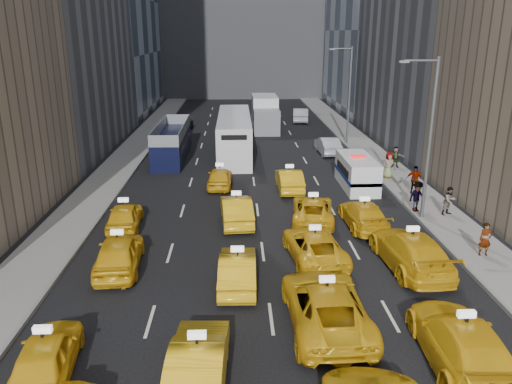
# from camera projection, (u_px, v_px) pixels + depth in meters

# --- Properties ---
(ground) EXTENTS (160.00, 160.00, 0.00)m
(ground) POSITION_uv_depth(u_px,v_px,m) (275.00, 351.00, 16.72)
(ground) COLOR black
(ground) RESTS_ON ground
(sidewalk_west) EXTENTS (3.00, 90.00, 0.15)m
(sidewalk_west) POSITION_uv_depth(u_px,v_px,m) (121.00, 164.00, 40.08)
(sidewalk_west) COLOR gray
(sidewalk_west) RESTS_ON ground
(sidewalk_east) EXTENTS (3.00, 90.00, 0.15)m
(sidewalk_east) POSITION_uv_depth(u_px,v_px,m) (379.00, 162.00, 40.89)
(sidewalk_east) COLOR gray
(sidewalk_east) RESTS_ON ground
(curb_west) EXTENTS (0.15, 90.00, 0.18)m
(curb_west) POSITION_uv_depth(u_px,v_px,m) (139.00, 164.00, 40.13)
(curb_west) COLOR slate
(curb_west) RESTS_ON ground
(curb_east) EXTENTS (0.15, 90.00, 0.18)m
(curb_east) POSITION_uv_depth(u_px,v_px,m) (362.00, 162.00, 40.83)
(curb_east) COLOR slate
(curb_east) RESTS_ON ground
(streetlight_near) EXTENTS (2.15, 0.22, 9.00)m
(streetlight_near) POSITION_uv_depth(u_px,v_px,m) (428.00, 134.00, 26.99)
(streetlight_near) COLOR #595B60
(streetlight_near) RESTS_ON ground
(streetlight_far) EXTENTS (2.15, 0.22, 9.00)m
(streetlight_far) POSITION_uv_depth(u_px,v_px,m) (348.00, 92.00, 46.02)
(streetlight_far) COLOR #595B60
(streetlight_far) RESTS_ON ground
(taxi_4) EXTENTS (2.11, 4.33, 1.42)m
(taxi_4) POSITION_uv_depth(u_px,v_px,m) (46.00, 356.00, 15.34)
(taxi_4) COLOR gold
(taxi_4) RESTS_ON ground
(taxi_5) EXTENTS (1.82, 4.76, 1.55)m
(taxi_5) POSITION_uv_depth(u_px,v_px,m) (198.00, 364.00, 14.86)
(taxi_5) COLOR gold
(taxi_5) RESTS_ON ground
(taxi_6) EXTENTS (2.85, 5.95, 1.64)m
(taxi_6) POSITION_uv_depth(u_px,v_px,m) (326.00, 305.00, 17.98)
(taxi_6) COLOR gold
(taxi_6) RESTS_ON ground
(taxi_7) EXTENTS (2.56, 5.76, 1.64)m
(taxi_7) POSITION_uv_depth(u_px,v_px,m) (462.00, 343.00, 15.78)
(taxi_7) COLOR gold
(taxi_7) RESTS_ON ground
(taxi_8) EXTENTS (2.22, 4.80, 1.59)m
(taxi_8) POSITION_uv_depth(u_px,v_px,m) (119.00, 253.00, 22.25)
(taxi_8) COLOR gold
(taxi_8) RESTS_ON ground
(taxi_9) EXTENTS (1.62, 4.39, 1.43)m
(taxi_9) POSITION_uv_depth(u_px,v_px,m) (238.00, 269.00, 20.89)
(taxi_9) COLOR gold
(taxi_9) RESTS_ON ground
(taxi_10) EXTENTS (2.80, 5.23, 1.40)m
(taxi_10) POSITION_uv_depth(u_px,v_px,m) (314.00, 246.00, 23.27)
(taxi_10) COLOR gold
(taxi_10) RESTS_ON ground
(taxi_11) EXTENTS (2.71, 5.90, 1.67)m
(taxi_11) POSITION_uv_depth(u_px,v_px,m) (411.00, 251.00, 22.42)
(taxi_11) COLOR gold
(taxi_11) RESTS_ON ground
(taxi_12) EXTENTS (1.93, 4.23, 1.41)m
(taxi_12) POSITION_uv_depth(u_px,v_px,m) (125.00, 216.00, 27.01)
(taxi_12) COLOR gold
(taxi_12) RESTS_ON ground
(taxi_13) EXTENTS (1.95, 4.76, 1.53)m
(taxi_13) POSITION_uv_depth(u_px,v_px,m) (237.00, 210.00, 27.76)
(taxi_13) COLOR gold
(taxi_13) RESTS_ON ground
(taxi_14) EXTENTS (2.85, 5.09, 1.35)m
(taxi_14) POSITION_uv_depth(u_px,v_px,m) (313.00, 210.00, 28.08)
(taxi_14) COLOR gold
(taxi_14) RESTS_ON ground
(taxi_15) EXTENTS (2.09, 4.88, 1.40)m
(taxi_15) POSITION_uv_depth(u_px,v_px,m) (364.00, 215.00, 27.20)
(taxi_15) COLOR gold
(taxi_15) RESTS_ON ground
(taxi_16) EXTENTS (1.76, 4.13, 1.39)m
(taxi_16) POSITION_uv_depth(u_px,v_px,m) (220.00, 177.00, 34.22)
(taxi_16) COLOR gold
(taxi_16) RESTS_ON ground
(taxi_17) EXTENTS (1.64, 4.49, 1.47)m
(taxi_17) POSITION_uv_depth(u_px,v_px,m) (289.00, 180.00, 33.52)
(taxi_17) COLOR gold
(taxi_17) RESTS_ON ground
(nypd_van) EXTENTS (2.48, 5.42, 2.26)m
(nypd_van) POSITION_uv_depth(u_px,v_px,m) (357.00, 173.00, 34.13)
(nypd_van) COLOR white
(nypd_van) RESTS_ON ground
(double_decker) EXTENTS (2.60, 10.04, 2.90)m
(double_decker) POSITION_uv_depth(u_px,v_px,m) (172.00, 141.00, 41.97)
(double_decker) COLOR black
(double_decker) RESTS_ON ground
(city_bus) EXTENTS (4.37, 13.37, 3.39)m
(city_bus) POSITION_uv_depth(u_px,v_px,m) (234.00, 135.00, 43.35)
(city_bus) COLOR silver
(city_bus) RESTS_ON ground
(box_truck) EXTENTS (2.85, 7.88, 3.57)m
(box_truck) POSITION_uv_depth(u_px,v_px,m) (265.00, 114.00, 54.23)
(box_truck) COLOR white
(box_truck) RESTS_ON ground
(misc_car_0) EXTENTS (1.81, 4.59, 1.49)m
(misc_car_0) POSITION_uv_depth(u_px,v_px,m) (328.00, 145.00, 43.71)
(misc_car_0) COLOR #AFB2B8
(misc_car_0) RESTS_ON ground
(misc_car_1) EXTENTS (2.72, 5.61, 1.54)m
(misc_car_1) POSITION_uv_depth(u_px,v_px,m) (179.00, 124.00, 53.47)
(misc_car_1) COLOR black
(misc_car_1) RESTS_ON ground
(misc_car_2) EXTENTS (2.55, 5.20, 1.46)m
(misc_car_2) POSITION_uv_depth(u_px,v_px,m) (261.00, 113.00, 61.67)
(misc_car_2) COLOR slate
(misc_car_2) RESTS_ON ground
(misc_car_3) EXTENTS (2.48, 4.98, 1.63)m
(misc_car_3) POSITION_uv_depth(u_px,v_px,m) (227.00, 118.00, 57.52)
(misc_car_3) COLOR black
(misc_car_3) RESTS_ON ground
(misc_car_4) EXTENTS (2.27, 5.11, 1.63)m
(misc_car_4) POSITION_uv_depth(u_px,v_px,m) (300.00, 115.00, 59.30)
(misc_car_4) COLOR #96989D
(misc_car_4) RESTS_ON ground
(pedestrian_0) EXTENTS (0.63, 0.45, 1.62)m
(pedestrian_0) POSITION_uv_depth(u_px,v_px,m) (485.00, 239.00, 23.31)
(pedestrian_0) COLOR gray
(pedestrian_0) RESTS_ON sidewalk_east
(pedestrian_1) EXTENTS (0.92, 0.74, 1.66)m
(pedestrian_1) POSITION_uv_depth(u_px,v_px,m) (449.00, 201.00, 28.58)
(pedestrian_1) COLOR gray
(pedestrian_1) RESTS_ON sidewalk_east
(pedestrian_2) EXTENTS (1.27, 0.90, 1.82)m
(pedestrian_2) POSITION_uv_depth(u_px,v_px,m) (417.00, 196.00, 29.09)
(pedestrian_2) COLOR gray
(pedestrian_2) RESTS_ON sidewalk_east
(pedestrian_3) EXTENTS (1.19, 0.87, 1.84)m
(pedestrian_3) POSITION_uv_depth(u_px,v_px,m) (414.00, 179.00, 32.40)
(pedestrian_3) COLOR gray
(pedestrian_3) RESTS_ON sidewalk_east
(pedestrian_4) EXTENTS (1.00, 0.67, 1.89)m
(pedestrian_4) POSITION_uv_depth(u_px,v_px,m) (389.00, 165.00, 35.84)
(pedestrian_4) COLOR gray
(pedestrian_4) RESTS_ON sidewalk_east
(pedestrian_5) EXTENTS (1.55, 0.61, 1.63)m
(pedestrian_5) POSITION_uv_depth(u_px,v_px,m) (395.00, 157.00, 38.69)
(pedestrian_5) COLOR gray
(pedestrian_5) RESTS_ON sidewalk_east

